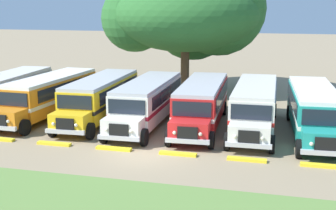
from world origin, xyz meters
The scene contains 14 objects.
ground_plane centered at (0.00, 0.00, 0.00)m, with size 220.00×220.00×0.00m, color #937F60.
parked_bus_slot_0 centered at (-12.48, 6.69, 1.58)m, with size 3.18×10.91×2.82m.
parked_bus_slot_1 centered at (-9.05, 6.67, 1.58)m, with size 3.04×10.89×2.82m.
parked_bus_slot_2 centered at (-5.25, 6.82, 1.58)m, with size 3.04×10.89×2.82m.
parked_bus_slot_3 centered at (-1.73, 6.40, 1.58)m, with size 2.90×10.87×2.82m.
parked_bus_slot_4 centered at (1.85, 6.77, 1.58)m, with size 3.17×10.91×2.82m.
parked_bus_slot_5 centered at (5.26, 6.83, 1.58)m, with size 2.89×10.86×2.82m.
parked_bus_slot_6 centered at (8.80, 6.52, 1.58)m, with size 3.28×10.93×2.82m.
curb_wheelstop_2 centered at (-5.40, 0.40, 0.07)m, with size 2.00×0.36×0.15m, color yellow.
curb_wheelstop_3 centered at (-1.80, 0.40, 0.07)m, with size 2.00×0.36×0.15m, color yellow.
curb_wheelstop_4 centered at (1.80, 0.40, 0.07)m, with size 2.00×0.36×0.15m, color yellow.
curb_wheelstop_5 centered at (5.40, 0.40, 0.07)m, with size 2.00×0.36×0.15m, color yellow.
curb_wheelstop_6 centered at (8.99, 0.40, 0.07)m, with size 2.00×0.36×0.15m, color yellow.
broad_shade_tree centered at (-1.45, 18.73, 6.94)m, with size 14.02×13.59×11.62m.
Camera 1 is at (7.20, -22.21, 7.75)m, focal length 49.52 mm.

